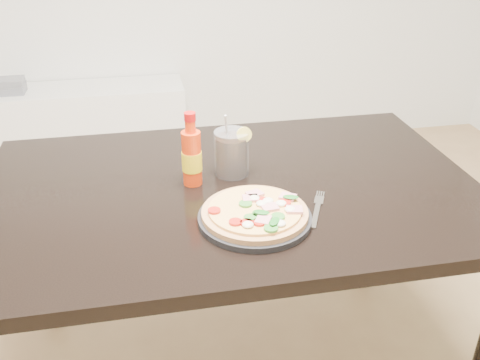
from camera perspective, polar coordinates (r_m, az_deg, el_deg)
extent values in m
cube|color=black|center=(1.53, -0.86, -1.23)|extent=(1.40, 0.90, 0.04)
cylinder|color=black|center=(2.08, -20.56, -6.64)|extent=(0.06, 0.06, 0.71)
cylinder|color=black|center=(2.22, 13.88, -3.24)|extent=(0.06, 0.06, 0.71)
cylinder|color=black|center=(1.35, 1.58, -4.08)|extent=(0.29, 0.29, 0.02)
cylinder|color=tan|center=(1.35, 1.59, -3.54)|extent=(0.27, 0.27, 0.01)
cylinder|color=#EFB967|center=(1.34, 1.59, -3.16)|extent=(0.23, 0.23, 0.01)
cube|color=#D7868E|center=(1.29, 2.50, -4.27)|extent=(0.05, 0.05, 0.01)
cube|color=#D7868E|center=(1.37, 1.11, -1.96)|extent=(0.04, 0.04, 0.01)
cube|color=#D7868E|center=(1.39, 1.58, -1.49)|extent=(0.05, 0.05, 0.01)
cube|color=#D7868E|center=(1.39, 5.10, -1.80)|extent=(0.05, 0.05, 0.01)
cube|color=#D7868E|center=(1.33, 5.83, -3.16)|extent=(0.05, 0.04, 0.01)
cube|color=#D7868E|center=(1.34, 3.20, -2.93)|extent=(0.04, 0.04, 0.01)
cylinder|color=red|center=(1.36, 4.79, -2.41)|extent=(0.03, 0.03, 0.01)
cylinder|color=red|center=(1.32, -2.77, -3.28)|extent=(0.03, 0.03, 0.01)
cylinder|color=red|center=(1.28, 2.08, -4.54)|extent=(0.03, 0.03, 0.01)
cylinder|color=red|center=(1.36, 2.44, -2.23)|extent=(0.03, 0.03, 0.01)
cylinder|color=red|center=(1.28, -0.49, -4.51)|extent=(0.03, 0.03, 0.01)
cylinder|color=red|center=(1.27, 0.73, -4.59)|extent=(0.03, 0.03, 0.01)
cylinder|color=#347B29|center=(1.29, 1.13, -4.07)|extent=(0.03, 0.03, 0.01)
cylinder|color=#347B29|center=(1.31, 2.02, -3.64)|extent=(0.03, 0.03, 0.01)
cylinder|color=#347B29|center=(1.26, 3.33, -5.17)|extent=(0.03, 0.03, 0.01)
cylinder|color=#347B29|center=(1.30, 4.08, -3.92)|extent=(0.03, 0.03, 0.01)
cylinder|color=#347B29|center=(1.35, 0.59, -2.56)|extent=(0.03, 0.03, 0.01)
ellipsoid|color=silver|center=(1.37, 1.55, -1.96)|extent=(0.03, 0.03, 0.01)
ellipsoid|color=silver|center=(1.33, 5.36, -3.15)|extent=(0.03, 0.03, 0.01)
ellipsoid|color=silver|center=(1.35, 2.31, -2.53)|extent=(0.03, 0.03, 0.01)
ellipsoid|color=silver|center=(1.27, 0.84, -4.79)|extent=(0.03, 0.03, 0.01)
ellipsoid|color=silver|center=(1.27, 4.31, -4.63)|extent=(0.03, 0.03, 0.01)
ellipsoid|color=silver|center=(1.35, 4.40, -2.50)|extent=(0.03, 0.03, 0.01)
ellipsoid|color=silver|center=(1.36, 3.02, -2.22)|extent=(0.03, 0.03, 0.01)
ellipsoid|color=#17621A|center=(1.30, 2.31, -3.44)|extent=(0.05, 0.04, 0.00)
ellipsoid|color=#17621A|center=(1.37, 5.43, -1.80)|extent=(0.05, 0.03, 0.00)
ellipsoid|color=#17621A|center=(1.27, 3.71, -4.41)|extent=(0.04, 0.05, 0.00)
cylinder|color=red|center=(1.50, -5.16, 2.31)|extent=(0.07, 0.07, 0.16)
cylinder|color=yellow|center=(1.50, -5.15, 2.04)|extent=(0.06, 0.06, 0.06)
cylinder|color=red|center=(1.46, -5.32, 5.71)|extent=(0.03, 0.03, 0.03)
cylinder|color=red|center=(1.45, -5.37, 6.74)|extent=(0.03, 0.03, 0.02)
cylinder|color=black|center=(1.56, -0.90, 2.63)|extent=(0.09, 0.09, 0.12)
cylinder|color=silver|center=(1.56, -0.90, 2.91)|extent=(0.10, 0.10, 0.13)
cylinder|color=#F2E059|center=(1.52, 0.45, 4.87)|extent=(0.04, 0.01, 0.04)
cylinder|color=#B2B2B7|center=(1.55, -1.34, 4.32)|extent=(0.03, 0.06, 0.17)
cube|color=silver|center=(1.39, 8.08, -3.79)|extent=(0.06, 0.11, 0.00)
cube|color=silver|center=(1.45, 8.43, -2.16)|extent=(0.04, 0.05, 0.00)
cube|color=silver|center=(1.48, 8.21, -1.50)|extent=(0.02, 0.03, 0.00)
cube|color=silver|center=(1.48, 8.44, -1.53)|extent=(0.02, 0.03, 0.00)
cube|color=silver|center=(1.48, 8.67, -1.55)|extent=(0.02, 0.03, 0.00)
cube|color=silver|center=(1.48, 8.90, -1.58)|extent=(0.02, 0.03, 0.00)
cube|color=white|center=(3.34, -18.06, 5.13)|extent=(1.40, 0.34, 0.50)
cube|color=slate|center=(3.28, -23.10, 8.61)|extent=(0.14, 0.12, 0.01)
cube|color=slate|center=(3.28, -23.13, 8.79)|extent=(0.14, 0.12, 0.01)
cube|color=slate|center=(3.28, -23.17, 8.96)|extent=(0.14, 0.12, 0.01)
cube|color=slate|center=(3.27, -23.20, 9.13)|extent=(0.14, 0.12, 0.01)
cube|color=slate|center=(3.27, -23.24, 9.30)|extent=(0.14, 0.12, 0.01)
cube|color=slate|center=(3.27, -23.27, 9.48)|extent=(0.14, 0.12, 0.01)
cube|color=slate|center=(3.27, -23.31, 9.65)|extent=(0.14, 0.12, 0.01)
cube|color=slate|center=(3.26, -23.34, 9.82)|extent=(0.14, 0.12, 0.01)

